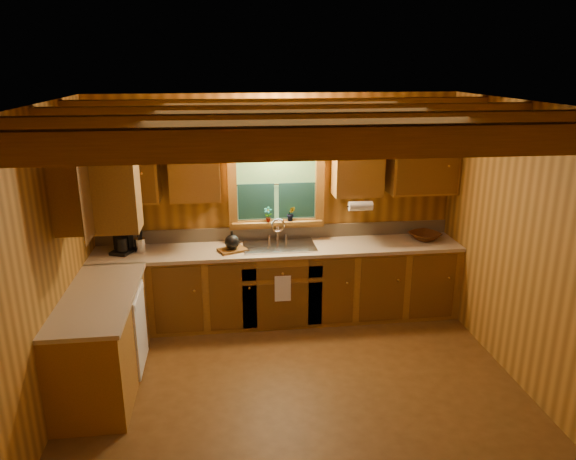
# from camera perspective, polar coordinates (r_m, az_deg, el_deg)

# --- Properties ---
(room) EXTENTS (4.20, 4.20, 4.20)m
(room) POSITION_cam_1_polar(r_m,az_deg,el_deg) (4.47, 1.29, -3.68)
(room) COLOR brown
(room) RESTS_ON ground
(ceiling_beams) EXTENTS (4.20, 2.54, 0.18)m
(ceiling_beams) POSITION_cam_1_polar(r_m,az_deg,el_deg) (4.19, 1.41, 11.68)
(ceiling_beams) COLOR brown
(ceiling_beams) RESTS_ON room
(base_cabinets) EXTENTS (4.20, 2.22, 0.86)m
(base_cabinets) POSITION_cam_1_polar(r_m,az_deg,el_deg) (5.95, -5.35, -7.26)
(base_cabinets) COLOR brown
(base_cabinets) RESTS_ON ground
(countertop) EXTENTS (4.20, 2.24, 0.04)m
(countertop) POSITION_cam_1_polar(r_m,az_deg,el_deg) (5.78, -5.35, -3.17)
(countertop) COLOR tan
(countertop) RESTS_ON base_cabinets
(backsplash) EXTENTS (4.20, 0.02, 0.16)m
(backsplash) POSITION_cam_1_polar(r_m,az_deg,el_deg) (6.34, -1.23, -0.26)
(backsplash) COLOR tan
(backsplash) RESTS_ON room
(dishwasher_panel) EXTENTS (0.02, 0.60, 0.80)m
(dishwasher_panel) POSITION_cam_1_polar(r_m,az_deg,el_deg) (5.47, -15.54, -10.20)
(dishwasher_panel) COLOR white
(dishwasher_panel) RESTS_ON base_cabinets
(upper_cabinets) EXTENTS (4.19, 1.77, 0.78)m
(upper_cabinets) POSITION_cam_1_polar(r_m,az_deg,el_deg) (5.65, -6.53, 6.42)
(upper_cabinets) COLOR brown
(upper_cabinets) RESTS_ON room
(window) EXTENTS (1.12, 0.08, 1.00)m
(window) POSITION_cam_1_polar(r_m,az_deg,el_deg) (6.18, -1.25, 4.54)
(window) COLOR brown
(window) RESTS_ON room
(window_sill) EXTENTS (1.06, 0.14, 0.04)m
(window_sill) POSITION_cam_1_polar(r_m,az_deg,el_deg) (6.24, -1.18, 0.78)
(window_sill) COLOR brown
(window_sill) RESTS_ON room
(wall_sconce) EXTENTS (0.45, 0.21, 0.17)m
(wall_sconce) POSITION_cam_1_polar(r_m,az_deg,el_deg) (5.95, -1.17, 10.26)
(wall_sconce) COLOR black
(wall_sconce) RESTS_ON room
(paper_towel_roll) EXTENTS (0.27, 0.11, 0.11)m
(paper_towel_roll) POSITION_cam_1_polar(r_m,az_deg,el_deg) (6.06, 7.79, 2.57)
(paper_towel_roll) COLOR white
(paper_towel_roll) RESTS_ON upper_cabinets
(dish_towel) EXTENTS (0.18, 0.01, 0.30)m
(dish_towel) POSITION_cam_1_polar(r_m,az_deg,el_deg) (5.93, -0.57, -6.32)
(dish_towel) COLOR white
(dish_towel) RESTS_ON base_cabinets
(sink) EXTENTS (0.82, 0.48, 0.43)m
(sink) POSITION_cam_1_polar(r_m,az_deg,el_deg) (6.12, -0.95, -2.17)
(sink) COLOR silver
(sink) RESTS_ON countertop
(coffee_maker) EXTENTS (0.20, 0.26, 0.36)m
(coffee_maker) POSITION_cam_1_polar(r_m,az_deg,el_deg) (6.15, -17.40, -0.72)
(coffee_maker) COLOR black
(coffee_maker) RESTS_ON countertop
(utensil_crock) EXTENTS (0.12, 0.12, 0.35)m
(utensil_crock) POSITION_cam_1_polar(r_m,az_deg,el_deg) (6.13, -15.60, -1.49)
(utensil_crock) COLOR silver
(utensil_crock) RESTS_ON countertop
(cutting_board) EXTENTS (0.35, 0.31, 0.03)m
(cutting_board) POSITION_cam_1_polar(r_m,az_deg,el_deg) (5.98, -6.00, -2.15)
(cutting_board) COLOR brown
(cutting_board) RESTS_ON countertop
(teakettle) EXTENTS (0.16, 0.16, 0.21)m
(teakettle) POSITION_cam_1_polar(r_m,az_deg,el_deg) (5.95, -6.03, -1.27)
(teakettle) COLOR black
(teakettle) RESTS_ON cutting_board
(wicker_basket) EXTENTS (0.46, 0.46, 0.09)m
(wicker_basket) POSITION_cam_1_polar(r_m,az_deg,el_deg) (6.53, 14.49, -0.63)
(wicker_basket) COLOR #48230C
(wicker_basket) RESTS_ON countertop
(potted_plant_left) EXTENTS (0.11, 0.09, 0.18)m
(potted_plant_left) POSITION_cam_1_polar(r_m,az_deg,el_deg) (6.17, -2.17, 1.67)
(potted_plant_left) COLOR brown
(potted_plant_left) RESTS_ON window_sill
(potted_plant_right) EXTENTS (0.10, 0.08, 0.18)m
(potted_plant_right) POSITION_cam_1_polar(r_m,az_deg,el_deg) (6.22, 0.33, 1.77)
(potted_plant_right) COLOR brown
(potted_plant_right) RESTS_ON window_sill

